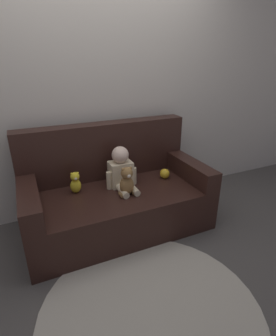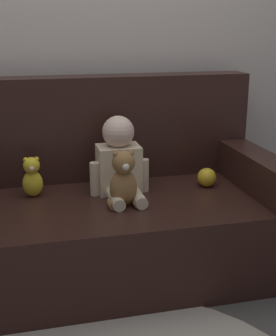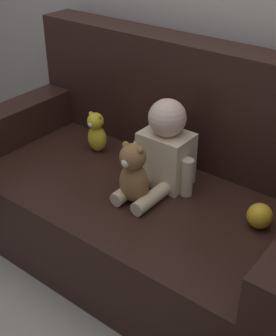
# 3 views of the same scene
# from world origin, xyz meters

# --- Properties ---
(ground_plane) EXTENTS (12.00, 12.00, 0.00)m
(ground_plane) POSITION_xyz_m (0.00, 0.00, 0.00)
(ground_plane) COLOR #4C4742
(wall_back) EXTENTS (8.00, 0.05, 2.60)m
(wall_back) POSITION_xyz_m (0.00, 0.52, 1.30)
(wall_back) COLOR beige
(wall_back) RESTS_ON ground_plane
(couch) EXTENTS (1.69, 0.88, 0.96)m
(couch) POSITION_xyz_m (0.00, 0.07, 0.32)
(couch) COLOR black
(couch) RESTS_ON ground_plane
(person_baby) EXTENTS (0.30, 0.36, 0.39)m
(person_baby) POSITION_xyz_m (0.07, 0.06, 0.57)
(person_baby) COLOR beige
(person_baby) RESTS_ON couch
(teddy_bear_brown) EXTENTS (0.16, 0.12, 0.27)m
(teddy_bear_brown) POSITION_xyz_m (0.05, -0.12, 0.53)
(teddy_bear_brown) COLOR olive
(teddy_bear_brown) RESTS_ON couch
(plush_toy_side) EXTENTS (0.10, 0.09, 0.20)m
(plush_toy_side) POSITION_xyz_m (-0.36, 0.10, 0.50)
(plush_toy_side) COLOR yellow
(plush_toy_side) RESTS_ON couch
(toy_ball) EXTENTS (0.10, 0.10, 0.10)m
(toy_ball) POSITION_xyz_m (0.53, 0.04, 0.45)
(toy_ball) COLOR gold
(toy_ball) RESTS_ON couch
(floor_rug) EXTENTS (1.47, 1.47, 0.01)m
(floor_rug) POSITION_xyz_m (-0.14, -0.99, 0.01)
(floor_rug) COLOR #B2A893
(floor_rug) RESTS_ON ground_plane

